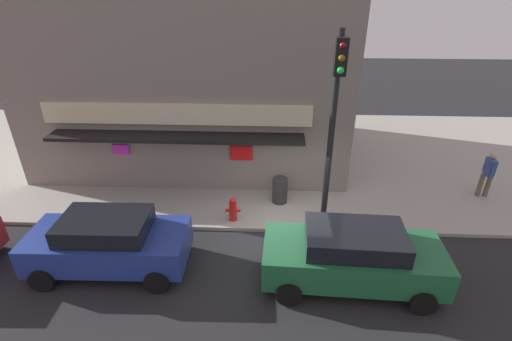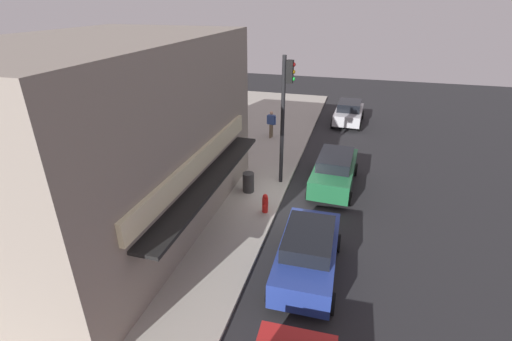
# 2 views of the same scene
# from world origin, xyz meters

# --- Properties ---
(ground_plane) EXTENTS (57.47, 57.47, 0.00)m
(ground_plane) POSITION_xyz_m (0.00, 0.00, 0.00)
(ground_plane) COLOR #232326
(sidewalk) EXTENTS (38.31, 11.14, 0.12)m
(sidewalk) POSITION_xyz_m (0.00, 5.57, 0.06)
(sidewalk) COLOR #A39E93
(sidewalk) RESTS_ON ground_plane
(corner_building) EXTENTS (12.09, 8.00, 6.94)m
(corner_building) POSITION_xyz_m (-3.74, 5.95, 3.59)
(corner_building) COLOR gray
(corner_building) RESTS_ON sidewalk
(traffic_light) EXTENTS (0.32, 0.58, 5.95)m
(traffic_light) POSITION_xyz_m (1.21, 0.33, 3.89)
(traffic_light) COLOR black
(traffic_light) RESTS_ON sidewalk
(fire_hydrant) EXTENTS (0.49, 0.25, 0.83)m
(fire_hydrant) POSITION_xyz_m (-1.69, 0.45, 0.52)
(fire_hydrant) COLOR red
(fire_hydrant) RESTS_ON sidewalk
(trash_can) EXTENTS (0.53, 0.53, 0.92)m
(trash_can) POSITION_xyz_m (-0.17, 1.65, 0.58)
(trash_can) COLOR #2D2D2D
(trash_can) RESTS_ON sidewalk
(pedestrian) EXTENTS (0.43, 0.62, 1.72)m
(pedestrian) POSITION_xyz_m (7.16, 2.37, 1.08)
(pedestrian) COLOR brown
(pedestrian) RESTS_ON sidewalk
(parked_car_silver) EXTENTS (4.16, 2.17, 1.61)m
(parked_car_silver) POSITION_xyz_m (11.84, -2.21, 0.82)
(parked_car_silver) COLOR #B7B7BC
(parked_car_silver) RESTS_ON ground_plane
(parked_car_blue) EXTENTS (4.24, 2.06, 1.65)m
(parked_car_blue) POSITION_xyz_m (-4.82, -1.78, 0.85)
(parked_car_blue) COLOR navy
(parked_car_blue) RESTS_ON ground_plane
(parked_car_green) EXTENTS (4.60, 2.15, 1.67)m
(parked_car_green) POSITION_xyz_m (1.63, -2.07, 0.87)
(parked_car_green) COLOR #1E6038
(parked_car_green) RESTS_ON ground_plane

